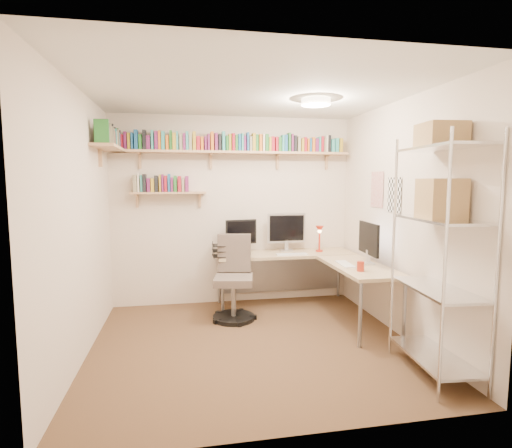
{
  "coord_description": "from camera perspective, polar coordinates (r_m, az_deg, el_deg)",
  "views": [
    {
      "loc": [
        -0.68,
        -3.84,
        1.65
      ],
      "look_at": [
        0.13,
        0.55,
        1.17
      ],
      "focal_mm": 28.0,
      "sensor_mm": 36.0,
      "label": 1
    }
  ],
  "objects": [
    {
      "name": "corner_desk",
      "position": [
        5.11,
        5.33,
        -4.65
      ],
      "size": [
        1.88,
        1.83,
        1.22
      ],
      "color": "tan",
      "rests_on": "ground"
    },
    {
      "name": "wire_rack",
      "position": [
        3.63,
        24.84,
        2.16
      ],
      "size": [
        0.5,
        0.91,
        2.13
      ],
      "rotation": [
        0.0,
        0.0,
        -0.09
      ],
      "color": "silver",
      "rests_on": "ground"
    },
    {
      "name": "office_chair",
      "position": [
        4.85,
        -3.18,
        -8.52
      ],
      "size": [
        0.53,
        0.55,
        1.01
      ],
      "rotation": [
        0.0,
        0.0,
        -0.18
      ],
      "color": "black",
      "rests_on": "ground"
    },
    {
      "name": "ground",
      "position": [
        4.24,
        -0.46,
        -16.76
      ],
      "size": [
        3.2,
        3.2,
        0.0
      ],
      "primitive_type": "plane",
      "color": "#4C3220",
      "rests_on": "ground"
    },
    {
      "name": "room_shell",
      "position": [
        3.91,
        -0.42,
        4.66
      ],
      "size": [
        3.24,
        3.04,
        2.52
      ],
      "color": "beige",
      "rests_on": "ground"
    },
    {
      "name": "wall_shelves",
      "position": [
        5.16,
        -7.95,
        10.33
      ],
      "size": [
        3.12,
        1.09,
        0.8
      ],
      "color": "tan",
      "rests_on": "ground"
    }
  ]
}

